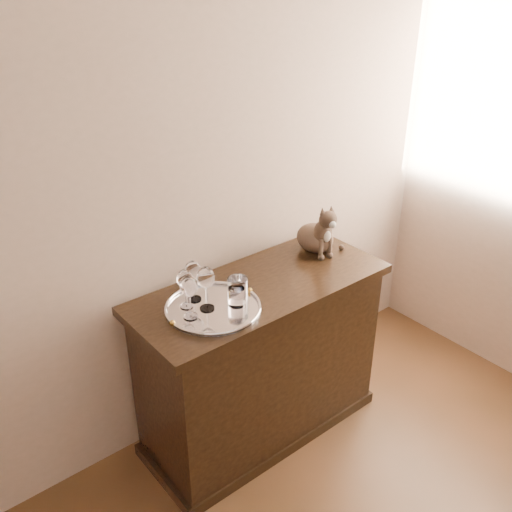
{
  "coord_description": "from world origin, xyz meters",
  "views": [
    {
      "loc": [
        -0.78,
        0.26,
        2.16
      ],
      "look_at": [
        0.58,
        1.95,
        1.0
      ],
      "focal_mm": 40.0,
      "sensor_mm": 36.0,
      "label": 1
    }
  ],
  "objects_px": {
    "cat": "(316,226)",
    "wine_glass_c": "(189,297)",
    "wine_glass_b": "(194,281)",
    "tumbler_a": "(236,297)",
    "sideboard": "(260,361)",
    "wine_glass_d": "(206,288)",
    "tray": "(213,309)",
    "tumbler_c": "(238,289)",
    "wine_glass_a": "(186,288)"
  },
  "relations": [
    {
      "from": "wine_glass_c",
      "to": "cat",
      "type": "relative_size",
      "value": 0.71
    },
    {
      "from": "sideboard",
      "to": "wine_glass_c",
      "type": "height_order",
      "value": "wine_glass_c"
    },
    {
      "from": "wine_glass_a",
      "to": "tumbler_a",
      "type": "distance_m",
      "value": 0.21
    },
    {
      "from": "cat",
      "to": "tumbler_c",
      "type": "bearing_deg",
      "value": -155.41
    },
    {
      "from": "cat",
      "to": "wine_glass_c",
      "type": "bearing_deg",
      "value": -159.59
    },
    {
      "from": "tray",
      "to": "tumbler_c",
      "type": "bearing_deg",
      "value": -2.53
    },
    {
      "from": "sideboard",
      "to": "tumbler_a",
      "type": "relative_size",
      "value": 15.11
    },
    {
      "from": "tray",
      "to": "cat",
      "type": "height_order",
      "value": "cat"
    },
    {
      "from": "tray",
      "to": "wine_glass_b",
      "type": "height_order",
      "value": "wine_glass_b"
    },
    {
      "from": "tumbler_c",
      "to": "cat",
      "type": "relative_size",
      "value": 0.36
    },
    {
      "from": "sideboard",
      "to": "tray",
      "type": "xyz_separation_m",
      "value": [
        -0.28,
        -0.03,
        0.43
      ]
    },
    {
      "from": "wine_glass_d",
      "to": "cat",
      "type": "xyz_separation_m",
      "value": [
        0.72,
        0.11,
        0.03
      ]
    },
    {
      "from": "wine_glass_c",
      "to": "wine_glass_d",
      "type": "xyz_separation_m",
      "value": [
        0.09,
        0.01,
        0.0
      ]
    },
    {
      "from": "wine_glass_a",
      "to": "wine_glass_b",
      "type": "height_order",
      "value": "wine_glass_b"
    },
    {
      "from": "tray",
      "to": "tumbler_c",
      "type": "relative_size",
      "value": 4.14
    },
    {
      "from": "tray",
      "to": "wine_glass_d",
      "type": "bearing_deg",
      "value": 151.79
    },
    {
      "from": "wine_glass_d",
      "to": "tumbler_c",
      "type": "distance_m",
      "value": 0.16
    },
    {
      "from": "wine_glass_b",
      "to": "wine_glass_d",
      "type": "bearing_deg",
      "value": -89.35
    },
    {
      "from": "wine_glass_c",
      "to": "cat",
      "type": "xyz_separation_m",
      "value": [
        0.81,
        0.12,
        0.03
      ]
    },
    {
      "from": "cat",
      "to": "wine_glass_b",
      "type": "bearing_deg",
      "value": -166.44
    },
    {
      "from": "wine_glass_d",
      "to": "wine_glass_b",
      "type": "bearing_deg",
      "value": 90.65
    },
    {
      "from": "cat",
      "to": "tumbler_a",
      "type": "bearing_deg",
      "value": -152.88
    },
    {
      "from": "cat",
      "to": "sideboard",
      "type": "bearing_deg",
      "value": -155.52
    },
    {
      "from": "wine_glass_b",
      "to": "tumbler_c",
      "type": "distance_m",
      "value": 0.19
    },
    {
      "from": "sideboard",
      "to": "wine_glass_d",
      "type": "xyz_separation_m",
      "value": [
        -0.3,
        -0.02,
        0.53
      ]
    },
    {
      "from": "wine_glass_b",
      "to": "wine_glass_d",
      "type": "height_order",
      "value": "wine_glass_d"
    },
    {
      "from": "wine_glass_a",
      "to": "tumbler_c",
      "type": "xyz_separation_m",
      "value": [
        0.2,
        -0.08,
        -0.04
      ]
    },
    {
      "from": "sideboard",
      "to": "wine_glass_a",
      "type": "distance_m",
      "value": 0.63
    },
    {
      "from": "tumbler_a",
      "to": "wine_glass_a",
      "type": "bearing_deg",
      "value": 144.41
    },
    {
      "from": "tumbler_c",
      "to": "cat",
      "type": "bearing_deg",
      "value": 12.56
    },
    {
      "from": "wine_glass_a",
      "to": "cat",
      "type": "xyz_separation_m",
      "value": [
        0.78,
        0.04,
        0.04
      ]
    },
    {
      "from": "wine_glass_d",
      "to": "cat",
      "type": "bearing_deg",
      "value": 8.76
    },
    {
      "from": "wine_glass_c",
      "to": "tumbler_a",
      "type": "height_order",
      "value": "wine_glass_c"
    },
    {
      "from": "tray",
      "to": "wine_glass_d",
      "type": "relative_size",
      "value": 2.04
    },
    {
      "from": "wine_glass_d",
      "to": "wine_glass_c",
      "type": "bearing_deg",
      "value": -174.77
    },
    {
      "from": "wine_glass_b",
      "to": "tumbler_a",
      "type": "distance_m",
      "value": 0.19
    },
    {
      "from": "wine_glass_c",
      "to": "cat",
      "type": "distance_m",
      "value": 0.82
    },
    {
      "from": "wine_glass_c",
      "to": "wine_glass_d",
      "type": "bearing_deg",
      "value": 5.23
    },
    {
      "from": "cat",
      "to": "wine_glass_a",
      "type": "bearing_deg",
      "value": -164.71
    },
    {
      "from": "wine_glass_b",
      "to": "tumbler_c",
      "type": "xyz_separation_m",
      "value": [
        0.15,
        -0.11,
        -0.04
      ]
    },
    {
      "from": "tray",
      "to": "sideboard",
      "type": "bearing_deg",
      "value": 6.11
    },
    {
      "from": "wine_glass_b",
      "to": "sideboard",
      "type": "bearing_deg",
      "value": -13.64
    },
    {
      "from": "cat",
      "to": "tray",
      "type": "bearing_deg",
      "value": -158.03
    },
    {
      "from": "wine_glass_b",
      "to": "tray",
      "type": "bearing_deg",
      "value": -77.63
    },
    {
      "from": "tumbler_a",
      "to": "cat",
      "type": "relative_size",
      "value": 0.3
    },
    {
      "from": "wine_glass_c",
      "to": "wine_glass_b",
      "type": "bearing_deg",
      "value": 49.65
    },
    {
      "from": "wine_glass_a",
      "to": "tumbler_c",
      "type": "distance_m",
      "value": 0.22
    },
    {
      "from": "tray",
      "to": "cat",
      "type": "relative_size",
      "value": 1.5
    },
    {
      "from": "wine_glass_b",
      "to": "wine_glass_c",
      "type": "relative_size",
      "value": 0.97
    },
    {
      "from": "wine_glass_d",
      "to": "tumbler_c",
      "type": "bearing_deg",
      "value": -6.69
    }
  ]
}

